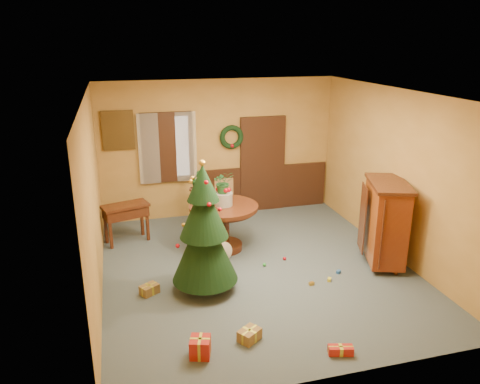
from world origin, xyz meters
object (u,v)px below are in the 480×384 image
object	(u,v)px
chair_near	(212,225)
writing_desk	(126,214)
sideboard	(385,220)
christmas_tree	(204,231)
dining_table	(224,219)

from	to	relation	value
chair_near	writing_desk	bearing A→B (deg)	151.39
writing_desk	sideboard	distance (m)	4.67
christmas_tree	sideboard	distance (m)	3.12
chair_near	christmas_tree	distance (m)	1.46
chair_near	sideboard	world-z (taller)	sideboard
christmas_tree	dining_table	bearing A→B (deg)	65.44
chair_near	writing_desk	distance (m)	1.67
chair_near	writing_desk	size ratio (longest dim) A/B	1.01
dining_table	christmas_tree	size ratio (longest dim) A/B	0.60
christmas_tree	writing_desk	bearing A→B (deg)	116.99
dining_table	christmas_tree	world-z (taller)	christmas_tree
sideboard	chair_near	bearing A→B (deg)	155.72
dining_table	writing_desk	bearing A→B (deg)	154.83
writing_desk	sideboard	size ratio (longest dim) A/B	0.64
christmas_tree	sideboard	bearing A→B (deg)	1.84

